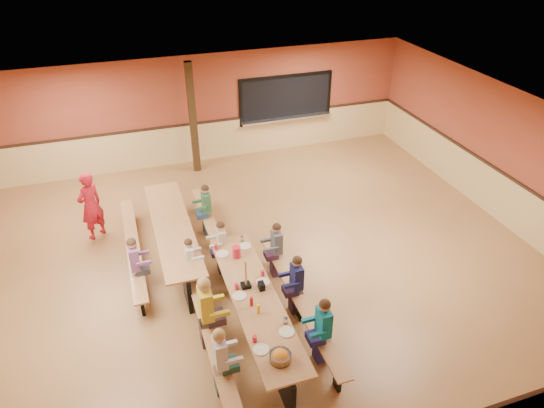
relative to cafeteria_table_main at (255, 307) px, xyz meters
name	(u,v)px	position (x,y,z in m)	size (l,w,h in m)	color
ground	(248,263)	(0.39, 1.80, -0.53)	(12.00, 12.00, 0.00)	olive
room_envelope	(247,235)	(0.39, 1.80, 0.16)	(12.04, 10.04, 3.02)	#9A432C
kitchen_pass_through	(286,101)	(2.99, 6.76, 0.96)	(2.78, 0.28, 1.38)	black
structural_post	(193,119)	(0.19, 6.20, 0.97)	(0.18, 0.18, 3.00)	black
cafeteria_table_main	(255,307)	(0.00, 0.00, 0.00)	(1.91, 3.70, 0.74)	#A87242
cafeteria_table_second	(173,234)	(-0.98, 2.56, 0.00)	(1.91, 3.70, 0.74)	#A87242
seated_child_white_left	(221,362)	(-0.83, -1.02, 0.09)	(0.38, 0.31, 1.24)	silver
seated_adult_yellow	(206,312)	(-0.83, -0.03, 0.16)	(0.44, 0.36, 1.36)	gold
seated_child_grey_left	(191,264)	(-0.83, 1.43, 0.03)	(0.32, 0.26, 1.11)	silver
seated_child_teal_right	(323,331)	(0.82, -0.95, 0.09)	(0.38, 0.31, 1.24)	#0E7086
seated_child_navy_right	(296,285)	(0.82, 0.21, 0.08)	(0.37, 0.30, 1.20)	#181B4D
seated_child_char_right	(277,250)	(0.82, 1.28, 0.07)	(0.36, 0.29, 1.19)	#52575E
seated_child_purple_sec	(136,266)	(-1.81, 1.62, 0.08)	(0.37, 0.30, 1.21)	#7F4C7C
seated_child_green_sec	(207,210)	(-0.16, 3.13, 0.07)	(0.36, 0.30, 1.20)	#31653F
seated_child_tan_sec	(222,248)	(-0.16, 1.71, 0.06)	(0.35, 0.28, 1.16)	beige
standing_woman	(91,206)	(-2.53, 3.79, 0.26)	(0.57, 0.38, 1.57)	red
punch_pitcher	(237,252)	(0.00, 1.14, 0.32)	(0.16, 0.16, 0.22)	red
chip_bowl	(280,356)	(-0.03, -1.37, 0.29)	(0.32, 0.32, 0.15)	orange
napkin_dispenser	(261,286)	(0.17, 0.15, 0.28)	(0.10, 0.14, 0.13)	black
condiment_mustard	(258,309)	(-0.05, -0.37, 0.30)	(0.06, 0.06, 0.17)	yellow
condiment_ketchup	(251,301)	(-0.11, -0.17, 0.30)	(0.06, 0.06, 0.17)	#B2140F
table_paddle	(246,280)	(-0.07, 0.29, 0.35)	(0.16, 0.16, 0.56)	black
place_settings	(255,294)	(0.00, 0.00, 0.27)	(0.65, 3.30, 0.11)	beige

